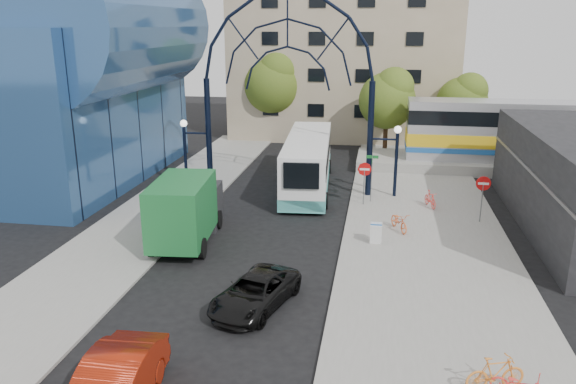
% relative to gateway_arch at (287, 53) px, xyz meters
% --- Properties ---
extents(ground, '(120.00, 120.00, 0.00)m').
position_rel_gateway_arch_xyz_m(ground, '(0.00, -14.00, -8.56)').
color(ground, black).
rests_on(ground, ground).
extents(sidewalk_east, '(8.00, 56.00, 0.12)m').
position_rel_gateway_arch_xyz_m(sidewalk_east, '(8.00, -10.00, -8.50)').
color(sidewalk_east, gray).
rests_on(sidewalk_east, ground).
extents(plaza_west, '(5.00, 50.00, 0.12)m').
position_rel_gateway_arch_xyz_m(plaza_west, '(-6.50, -8.00, -8.50)').
color(plaza_west, gray).
rests_on(plaza_west, ground).
extents(gateway_arch, '(13.64, 0.44, 12.10)m').
position_rel_gateway_arch_xyz_m(gateway_arch, '(0.00, 0.00, 0.00)').
color(gateway_arch, black).
rests_on(gateway_arch, ground).
extents(stop_sign, '(0.80, 0.07, 2.50)m').
position_rel_gateway_arch_xyz_m(stop_sign, '(4.80, -2.00, -6.56)').
color(stop_sign, slate).
rests_on(stop_sign, sidewalk_east).
extents(do_not_enter_sign, '(0.76, 0.07, 2.48)m').
position_rel_gateway_arch_xyz_m(do_not_enter_sign, '(11.00, -4.00, -6.58)').
color(do_not_enter_sign, slate).
rests_on(do_not_enter_sign, sidewalk_east).
extents(street_name_sign, '(0.70, 0.70, 2.80)m').
position_rel_gateway_arch_xyz_m(street_name_sign, '(5.20, -1.40, -6.43)').
color(street_name_sign, slate).
rests_on(street_name_sign, sidewalk_east).
extents(sandwich_board, '(0.55, 0.61, 0.99)m').
position_rel_gateway_arch_xyz_m(sandwich_board, '(5.60, -8.02, -7.81)').
color(sandwich_board, white).
rests_on(sandwich_board, sidewalk_east).
extents(transit_hall, '(16.50, 18.00, 14.50)m').
position_rel_gateway_arch_xyz_m(transit_hall, '(-15.30, 1.00, -1.86)').
color(transit_hall, '#2B5084').
rests_on(transit_hall, ground).
extents(apartment_block, '(20.00, 12.10, 14.00)m').
position_rel_gateway_arch_xyz_m(apartment_block, '(2.00, 20.97, -1.55)').
color(apartment_block, tan).
rests_on(apartment_block, ground).
extents(tree_north_a, '(4.48, 4.48, 7.00)m').
position_rel_gateway_arch_xyz_m(tree_north_a, '(6.12, 11.93, -3.95)').
color(tree_north_a, '#382314').
rests_on(tree_north_a, ground).
extents(tree_north_b, '(5.12, 5.12, 8.00)m').
position_rel_gateway_arch_xyz_m(tree_north_b, '(-3.88, 15.93, -3.29)').
color(tree_north_b, '#382314').
rests_on(tree_north_b, ground).
extents(tree_north_c, '(4.16, 4.16, 6.50)m').
position_rel_gateway_arch_xyz_m(tree_north_c, '(12.12, 13.93, -4.28)').
color(tree_north_c, '#382314').
rests_on(tree_north_c, ground).
extents(city_bus, '(3.50, 12.10, 3.28)m').
position_rel_gateway_arch_xyz_m(city_bus, '(1.08, 1.44, -6.84)').
color(city_bus, white).
rests_on(city_bus, ground).
extents(green_truck, '(2.99, 6.69, 3.28)m').
position_rel_gateway_arch_xyz_m(green_truck, '(-3.43, -8.86, -6.92)').
color(green_truck, black).
rests_on(green_truck, ground).
extents(black_suv, '(3.19, 4.81, 1.23)m').
position_rel_gateway_arch_xyz_m(black_suv, '(1.27, -14.90, -7.94)').
color(black_suv, black).
rests_on(black_suv, ground).
extents(bike_near_a, '(1.28, 1.90, 0.94)m').
position_rel_gateway_arch_xyz_m(bike_near_a, '(6.74, -6.00, -7.96)').
color(bike_near_a, orange).
rests_on(bike_near_a, sidewalk_east).
extents(bike_near_b, '(0.91, 1.60, 0.92)m').
position_rel_gateway_arch_xyz_m(bike_near_b, '(8.58, -1.85, -7.97)').
color(bike_near_b, '#F63931').
rests_on(bike_near_b, sidewalk_east).
extents(bike_far_b, '(1.86, 1.06, 1.08)m').
position_rel_gateway_arch_xyz_m(bike_far_b, '(9.13, -18.77, -7.90)').
color(bike_far_b, orange).
rests_on(bike_far_b, sidewalk_east).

